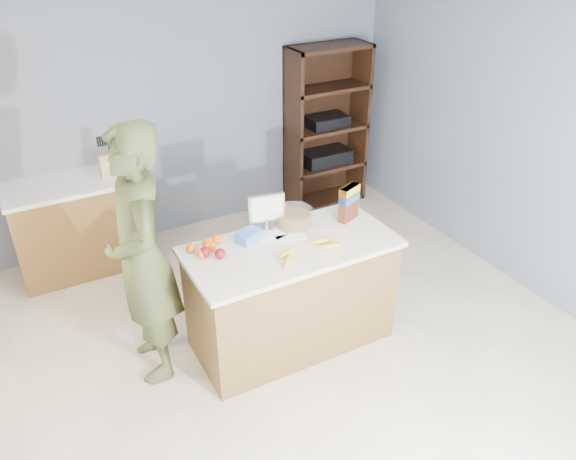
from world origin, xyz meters
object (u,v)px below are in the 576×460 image
shelving_unit (324,129)px  person (142,258)px  counter_peninsula (291,298)px  tv (266,209)px  cereal_box (349,200)px

shelving_unit → person: person is taller
counter_peninsula → tv: bearing=98.2°
counter_peninsula → shelving_unit: (1.55, 2.05, 0.45)m
tv → cereal_box: (0.63, -0.19, 0.01)m
person → cereal_box: (1.61, -0.12, 0.10)m
shelving_unit → cereal_box: 2.16m
cereal_box → counter_peninsula: bearing=-167.8°
shelving_unit → person: 3.15m
shelving_unit → tv: size_ratio=6.38×
counter_peninsula → cereal_box: cereal_box is taller
person → cereal_box: 1.62m
person → cereal_box: bearing=89.1°
counter_peninsula → person: (-1.03, 0.25, 0.55)m
counter_peninsula → person: bearing=166.4°
counter_peninsula → shelving_unit: 2.61m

